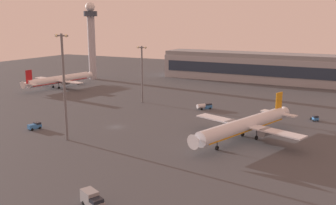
# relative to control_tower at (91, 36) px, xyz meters

# --- Properties ---
(ground_plane) EXTENTS (416.00, 416.00, 0.00)m
(ground_plane) POSITION_rel_control_tower_xyz_m (74.37, -82.19, -26.11)
(ground_plane) COLOR #424449
(terminal_building) EXTENTS (149.34, 22.40, 16.40)m
(terminal_building) POSITION_rel_control_tower_xyz_m (109.40, 38.79, -18.02)
(terminal_building) COLOR #9EA3AD
(terminal_building) RESTS_ON ground
(control_tower) EXTENTS (8.00, 8.00, 45.65)m
(control_tower) POSITION_rel_control_tower_xyz_m (0.00, 0.00, 0.00)
(control_tower) COLOR #A8A8B2
(control_tower) RESTS_ON ground
(airplane_near_gate) EXTENTS (35.61, 45.27, 11.92)m
(airplane_near_gate) POSITION_rel_control_tower_xyz_m (116.90, -75.87, -21.60)
(airplane_near_gate) COLOR silver
(airplane_near_gate) RESTS_ON ground
(airplane_taxiway_distant) EXTENTS (34.49, 44.17, 11.34)m
(airplane_taxiway_distant) POSITION_rel_control_tower_xyz_m (3.87, -33.35, -21.82)
(airplane_taxiway_distant) COLOR white
(airplane_taxiway_distant) RESTS_ON ground
(fuel_truck) EXTENTS (5.49, 6.28, 2.35)m
(fuel_truck) POSITION_rel_control_tower_xyz_m (91.09, -44.27, -24.74)
(fuel_truck) COLOR #3372BF
(fuel_truck) RESTS_ON ground
(catering_truck) EXTENTS (6.12, 4.41, 3.05)m
(catering_truck) POSITION_rel_control_tower_xyz_m (102.78, -130.54, -24.53)
(catering_truck) COLOR gray
(catering_truck) RESTS_ON ground
(baggage_tractor) EXTENTS (2.95, 4.50, 2.25)m
(baggage_tractor) POSITION_rel_control_tower_xyz_m (52.58, -96.85, -24.93)
(baggage_tractor) COLOR #3372BF
(baggage_tractor) RESTS_ON ground
(pushback_tug) EXTENTS (3.21, 3.55, 2.05)m
(pushback_tug) POSITION_rel_control_tower_xyz_m (132.86, -43.38, -25.04)
(pushback_tug) COLOR #3372BF
(pushback_tug) RESTS_ON ground
(apron_light_central) EXTENTS (4.80, 0.90, 31.37)m
(apron_light_central) POSITION_rel_control_tower_xyz_m (69.75, -100.64, -8.52)
(apron_light_central) COLOR slate
(apron_light_central) RESTS_ON ground
(apron_light_east) EXTENTS (4.80, 0.90, 24.38)m
(apron_light_east) POSITION_rel_control_tower_xyz_m (61.96, -44.40, -12.10)
(apron_light_east) COLOR slate
(apron_light_east) RESTS_ON ground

